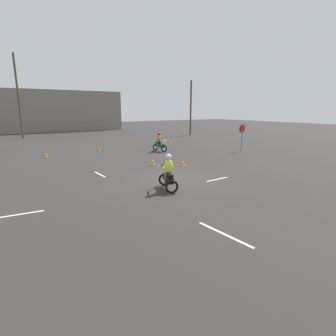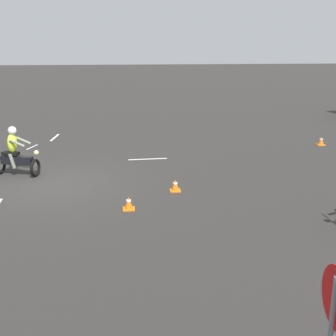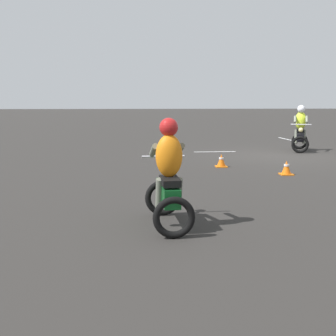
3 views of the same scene
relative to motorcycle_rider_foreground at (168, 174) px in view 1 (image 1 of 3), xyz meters
The scene contains 17 objects.
ground_plane 1.90m from the motorcycle_rider_foreground, 48.73° to the left, with size 120.00×120.00×0.00m, color #2D2B28.
motorcycle_rider_foreground is the anchor object (origin of this frame).
motorcycle_rider_background 11.10m from the motorcycle_rider_foreground, 61.06° to the left, with size 0.74×1.53×1.66m.
stop_sign 12.78m from the motorcycle_rider_foreground, 27.38° to the left, with size 0.70×0.08×2.30m.
traffic_cone_near_left 5.15m from the motorcycle_rider_foreground, 46.57° to the left, with size 0.32×0.32×0.37m.
traffic_cone_near_right 12.65m from the motorcycle_rider_foreground, 85.83° to the left, with size 0.32×0.32×0.38m.
traffic_cone_mid_center 12.42m from the motorcycle_rider_foreground, 105.99° to the left, with size 0.32×0.32×0.37m.
traffic_cone_mid_left 16.09m from the motorcycle_rider_foreground, 70.00° to the left, with size 0.32×0.32×0.44m.
traffic_cone_far_right 16.68m from the motorcycle_rider_foreground, 56.55° to the left, with size 0.32×0.32×0.33m.
traffic_cone_far_center 5.57m from the motorcycle_rider_foreground, 67.73° to the left, with size 0.32×0.32×0.36m.
lane_stripe_e 3.21m from the motorcycle_rider_foreground, ahead, with size 0.10×1.51×0.01m, color silver.
lane_stripe_n 4.83m from the motorcycle_rider_foreground, 111.03° to the left, with size 0.10×1.47×0.01m, color silver.
lane_stripe_w 5.98m from the motorcycle_rider_foreground, behind, with size 0.10×1.49×0.01m, color silver.
lane_stripe_s 4.75m from the motorcycle_rider_foreground, 102.20° to the right, with size 0.10×2.03×0.01m, color silver.
utility_pole_near 25.95m from the motorcycle_rider_foreground, 50.21° to the left, with size 0.24×0.24×7.36m, color brown.
utility_pole_far 28.55m from the motorcycle_rider_foreground, 97.52° to the left, with size 0.24×0.24×10.09m, color brown.
building_backdrop 40.46m from the motorcycle_rider_foreground, 94.48° to the left, with size 31.28×11.05×6.48m, color gray.
Camera 1 is at (-7.39, -10.97, 3.61)m, focal length 28.00 mm.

